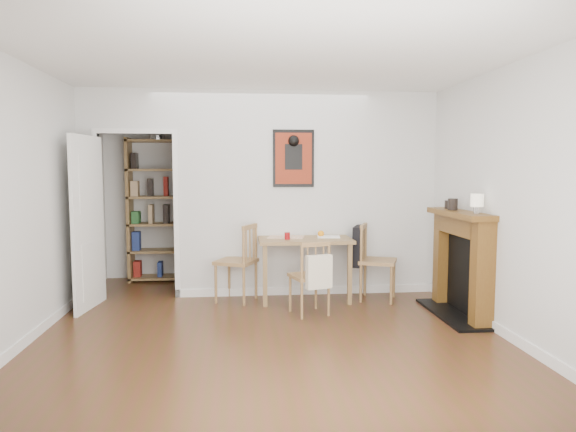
{
  "coord_description": "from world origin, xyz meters",
  "views": [
    {
      "loc": [
        -0.28,
        -5.12,
        1.62
      ],
      "look_at": [
        0.26,
        0.6,
        1.09
      ],
      "focal_mm": 32.0,
      "sensor_mm": 36.0,
      "label": 1
    }
  ],
  "objects": [
    {
      "name": "notebook",
      "position": [
        0.82,
        1.11,
        0.78
      ],
      "size": [
        0.3,
        0.24,
        0.01
      ],
      "primitive_type": "cube",
      "rotation": [
        0.0,
        0.0,
        -0.14
      ],
      "color": "white",
      "rests_on": "dining_table"
    },
    {
      "name": "mantel_lamp",
      "position": [
        2.13,
        -0.11,
        1.29
      ],
      "size": [
        0.13,
        0.13,
        0.21
      ],
      "color": "silver",
      "rests_on": "fireplace"
    },
    {
      "name": "dining_table",
      "position": [
        0.51,
        1.1,
        0.68
      ],
      "size": [
        1.13,
        0.72,
        0.77
      ],
      "color": "olive",
      "rests_on": "ground"
    },
    {
      "name": "ground",
      "position": [
        0.0,
        0.0,
        0.0
      ],
      "size": [
        5.2,
        5.2,
        0.0
      ],
      "primitive_type": "plane",
      "color": "#4C2818",
      "rests_on": "ground"
    },
    {
      "name": "red_glass",
      "position": [
        0.29,
        0.97,
        0.82
      ],
      "size": [
        0.07,
        0.07,
        0.09
      ],
      "primitive_type": "cylinder",
      "color": "maroon",
      "rests_on": "dining_table"
    },
    {
      "name": "ceramic_jar_a",
      "position": [
        2.08,
        0.37,
        1.23
      ],
      "size": [
        0.11,
        0.11,
        0.13
      ],
      "primitive_type": "cylinder",
      "color": "black",
      "rests_on": "fireplace"
    },
    {
      "name": "bookshelf",
      "position": [
        -1.44,
        2.4,
        1.02
      ],
      "size": [
        0.87,
        0.35,
        2.06
      ],
      "color": "olive",
      "rests_on": "ground"
    },
    {
      "name": "chair_front",
      "position": [
        0.49,
        0.44,
        0.42
      ],
      "size": [
        0.52,
        0.56,
        0.84
      ],
      "color": "olive",
      "rests_on": "ground"
    },
    {
      "name": "placemat",
      "position": [
        0.29,
        1.18,
        0.78
      ],
      "size": [
        0.5,
        0.41,
        0.0
      ],
      "primitive_type": "cube",
      "rotation": [
        0.0,
        0.0,
        -0.21
      ],
      "color": "beige",
      "rests_on": "dining_table"
    },
    {
      "name": "fireplace",
      "position": [
        2.16,
        0.25,
        0.62
      ],
      "size": [
        0.45,
        1.25,
        1.16
      ],
      "color": "brown",
      "rests_on": "ground"
    },
    {
      "name": "chair_right",
      "position": [
        1.39,
        1.0,
        0.49
      ],
      "size": [
        0.66,
        0.61,
        0.94
      ],
      "color": "olive",
      "rests_on": "ground"
    },
    {
      "name": "chair_left",
      "position": [
        -0.33,
        1.1,
        0.48
      ],
      "size": [
        0.63,
        0.63,
        0.96
      ],
      "color": "olive",
      "rests_on": "ground"
    },
    {
      "name": "room_shell",
      "position": [
        0.1,
        1.34,
        1.3
      ],
      "size": [
        5.2,
        5.2,
        5.2
      ],
      "color": "silver",
      "rests_on": "ground"
    },
    {
      "name": "ceramic_jar_b",
      "position": [
        2.12,
        0.59,
        1.21
      ],
      "size": [
        0.08,
        0.08,
        0.1
      ],
      "primitive_type": "cylinder",
      "color": "black",
      "rests_on": "fireplace"
    },
    {
      "name": "orange_fruit",
      "position": [
        0.73,
        1.16,
        0.81
      ],
      "size": [
        0.08,
        0.08,
        0.08
      ],
      "primitive_type": "sphere",
      "color": "orange",
      "rests_on": "dining_table"
    }
  ]
}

